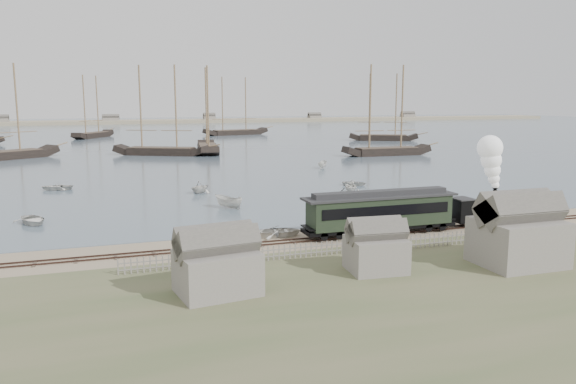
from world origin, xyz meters
name	(u,v)px	position (x,y,z in m)	size (l,w,h in m)	color
ground	(296,236)	(0.00, 0.00, 0.00)	(600.00, 600.00, 0.00)	tan
harbor_water	(144,132)	(0.00, 170.00, 0.03)	(600.00, 336.00, 0.06)	#485967
rail_track	(303,241)	(0.00, -2.00, 0.04)	(120.00, 1.80, 0.16)	#35231D
picket_fence_west	(247,263)	(-6.50, -7.00, 0.00)	(19.00, 0.10, 1.20)	slate
picket_fence_east	(459,244)	(12.50, -7.50, 0.00)	(15.00, 0.10, 1.20)	slate
shed_left	(218,293)	(-10.00, -13.00, 0.00)	(5.00, 4.00, 4.10)	slate
shed_mid	(375,271)	(2.00, -12.00, 0.00)	(4.00, 3.50, 3.60)	slate
shed_right	(516,264)	(13.00, -14.00, 0.00)	(6.00, 5.00, 5.10)	slate
far_spit	(132,124)	(0.00, 250.00, 0.00)	(500.00, 20.00, 1.80)	tan
locomotive	(490,186)	(19.74, -2.00, 4.00)	(6.94, 2.59, 8.65)	black
passenger_coach	(380,211)	(7.64, -2.00, 2.28)	(14.90, 2.87, 3.62)	black
beached_dinghy	(279,232)	(-1.48, 0.32, 0.45)	(4.38, 3.13, 0.91)	silver
rowboat_0	(33,220)	(-23.52, 12.99, 0.50)	(4.26, 3.04, 0.88)	silver
rowboat_1	(200,187)	(-4.25, 26.29, 0.91)	(3.24, 2.79, 1.71)	silver
rowboat_2	(228,202)	(-3.01, 14.68, 0.80)	(3.86, 1.45, 1.49)	silver
rowboat_3	(354,183)	(18.18, 25.63, 0.42)	(3.48, 2.48, 0.72)	silver
rowboat_4	(351,186)	(14.91, 19.87, 0.95)	(3.37, 2.91, 1.78)	silver
rowboat_5	(322,165)	(21.41, 45.87, 0.73)	(3.46, 1.30, 1.34)	silver
rowboat_6	(57,187)	(-22.60, 35.30, 0.49)	(4.15, 2.97, 0.86)	silver
schooner_2	(160,110)	(-3.49, 80.10, 10.06)	(21.23, 4.90, 20.00)	black
schooner_3	(207,109)	(7.63, 83.31, 10.06)	(21.11, 4.87, 20.00)	black
schooner_4	(388,110)	(44.11, 63.50, 10.06)	(20.28, 4.68, 20.00)	black
schooner_5	(384,107)	(64.70, 103.39, 10.06)	(20.35, 4.70, 20.00)	black
schooner_7	(92,106)	(-18.10, 144.24, 10.06)	(18.89, 4.36, 20.00)	black
schooner_8	(235,106)	(28.97, 144.15, 10.06)	(23.19, 5.35, 20.00)	black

